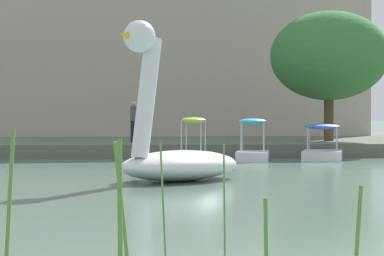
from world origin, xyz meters
TOP-DOWN VIEW (x-y plane):
  - shore_bank_far at (0.00, 33.15)m, footprint 127.73×25.05m
  - swan_boat at (-1.97, 10.87)m, footprint 3.86×3.69m
  - pedal_boat_blue at (3.81, 19.23)m, footprint 1.92×2.42m
  - pedal_boat_cyan at (1.25, 19.03)m, footprint 1.46×2.05m
  - pedal_boat_lime at (-0.85, 18.99)m, footprint 1.52×2.10m
  - tree_broadleaf_right at (5.52, 24.78)m, footprint 6.51×6.09m
  - person_on_path at (-2.92, 23.14)m, footprint 0.30×0.30m
  - parked_van at (-4.37, 35.97)m, footprint 4.98×2.29m
  - apartment_block at (-1.02, 38.37)m, footprint 22.50×14.09m
  - reed_clump_foreground at (-2.05, -1.11)m, footprint 4.05×1.25m

SIDE VIEW (x-z plane):
  - shore_bank_far at x=0.00m, z-range 0.00..0.52m
  - pedal_boat_blue at x=3.81m, z-range -0.25..1.05m
  - pedal_boat_cyan at x=1.25m, z-range -0.31..1.19m
  - pedal_boat_lime at x=-0.85m, z-range -0.33..1.21m
  - reed_clump_foreground at x=-2.05m, z-range -0.12..1.30m
  - swan_boat at x=-1.97m, z-range -1.12..2.62m
  - person_on_path at x=-2.92m, z-range 0.56..2.23m
  - parked_van at x=-4.37m, z-range 0.60..2.40m
  - tree_broadleaf_right at x=5.52m, z-range 1.38..7.01m
  - apartment_block at x=-1.02m, z-range 0.52..14.43m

